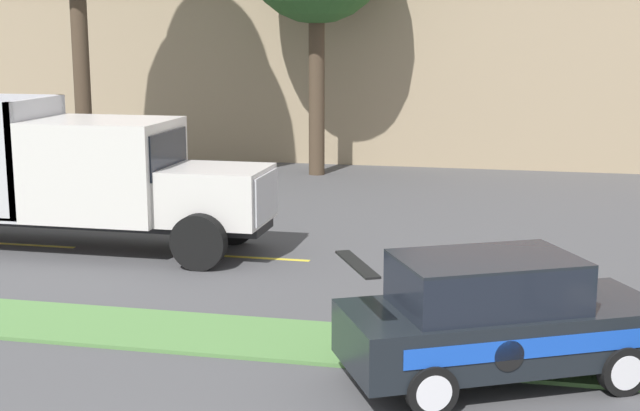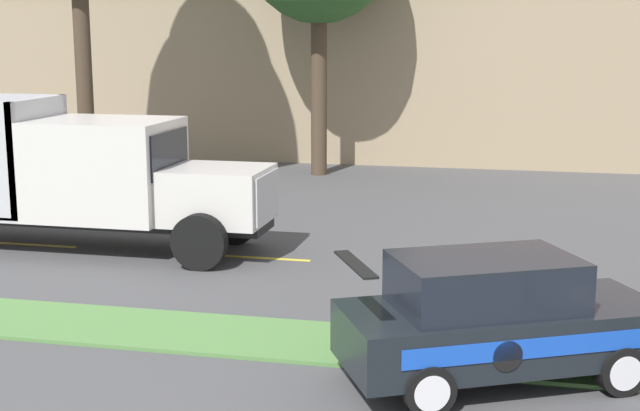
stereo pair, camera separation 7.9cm
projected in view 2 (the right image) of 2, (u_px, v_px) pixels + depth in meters
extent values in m
cube|color=#517F42|center=(267.00, 338.00, 13.95)|extent=(120.00, 1.81, 0.06)
cube|color=yellow|center=(27.00, 244.00, 20.18)|extent=(2.40, 0.14, 0.01)
cube|color=yellow|center=(256.00, 258.00, 19.01)|extent=(2.40, 0.14, 0.01)
cube|color=yellow|center=(514.00, 272.00, 17.84)|extent=(2.40, 0.14, 0.01)
cube|color=black|center=(12.00, 215.00, 20.11)|extent=(11.97, 1.29, 0.18)
cube|color=silver|center=(217.00, 195.00, 18.91)|extent=(2.14, 1.92, 1.17)
cube|color=#B7B7BC|center=(267.00, 197.00, 18.67)|extent=(0.06, 1.64, 1.00)
cube|color=silver|center=(106.00, 168.00, 19.37)|extent=(2.96, 2.34, 2.13)
cube|color=black|center=(170.00, 153.00, 18.98)|extent=(0.04, 1.99, 0.96)
cylinder|color=silver|center=(19.00, 139.00, 18.86)|extent=(0.14, 0.14, 1.37)
cube|color=#B7B7BC|center=(40.00, 155.00, 19.66)|extent=(0.16, 2.34, 2.50)
cylinder|color=black|center=(199.00, 242.00, 17.96)|extent=(1.15, 0.30, 1.15)
cylinder|color=black|center=(235.00, 219.00, 20.16)|extent=(1.15, 0.30, 1.15)
cube|color=black|center=(501.00, 332.00, 12.18)|extent=(4.69, 3.54, 0.75)
cube|color=black|center=(485.00, 284.00, 11.98)|extent=(2.84, 2.46, 0.66)
cube|color=black|center=(486.00, 258.00, 11.91)|extent=(2.84, 2.46, 0.04)
cube|color=black|center=(355.00, 264.00, 11.47)|extent=(0.81, 1.34, 0.03)
cube|color=blue|center=(532.00, 349.00, 11.32)|extent=(3.13, 1.59, 0.26)
cylinder|color=black|center=(508.00, 357.00, 11.26)|extent=(0.37, 0.19, 0.41)
cylinder|color=black|center=(622.00, 371.00, 11.78)|extent=(0.69, 0.49, 0.68)
cylinder|color=silver|center=(626.00, 374.00, 11.68)|extent=(0.43, 0.23, 0.47)
cylinder|color=black|center=(559.00, 331.00, 13.37)|extent=(0.69, 0.49, 0.68)
cylinder|color=silver|center=(555.00, 328.00, 13.47)|extent=(0.43, 0.23, 0.47)
cylinder|color=black|center=(429.00, 391.00, 11.13)|extent=(0.69, 0.49, 0.68)
cylinder|color=silver|center=(432.00, 394.00, 11.03)|extent=(0.43, 0.23, 0.47)
cylinder|color=black|center=(387.00, 346.00, 12.72)|extent=(0.69, 0.49, 0.68)
cylinder|color=silver|center=(385.00, 343.00, 12.82)|extent=(0.43, 0.23, 0.47)
cube|color=#9E896B|center=(483.00, 64.00, 36.33)|extent=(38.18, 12.00, 6.89)
cylinder|color=#473828|center=(319.00, 84.00, 29.46)|extent=(0.53, 0.53, 6.05)
cylinder|color=#473828|center=(83.00, 59.00, 25.75)|extent=(0.48, 0.48, 7.94)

